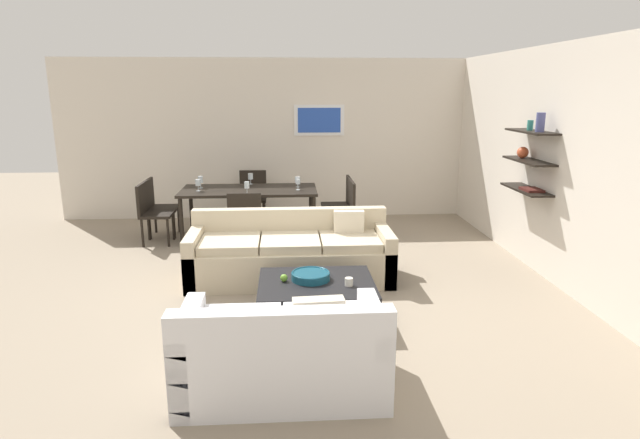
# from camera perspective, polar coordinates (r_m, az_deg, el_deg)

# --- Properties ---
(ground_plane) EXTENTS (18.00, 18.00, 0.00)m
(ground_plane) POSITION_cam_1_polar(r_m,az_deg,el_deg) (6.02, -2.89, -7.46)
(ground_plane) COLOR gray
(back_wall_unit) EXTENTS (8.40, 0.09, 2.70)m
(back_wall_unit) POSITION_cam_1_polar(r_m,az_deg,el_deg) (9.18, -1.46, 8.67)
(back_wall_unit) COLOR silver
(back_wall_unit) RESTS_ON ground
(right_wall_shelf_unit) EXTENTS (0.34, 8.20, 2.70)m
(right_wall_shelf_unit) POSITION_cam_1_polar(r_m,az_deg,el_deg) (6.98, 22.70, 5.93)
(right_wall_shelf_unit) COLOR silver
(right_wall_shelf_unit) RESTS_ON ground
(sofa_beige) EXTENTS (2.36, 0.90, 0.78)m
(sofa_beige) POSITION_cam_1_polar(r_m,az_deg,el_deg) (6.24, -3.13, -3.84)
(sofa_beige) COLOR beige
(sofa_beige) RESTS_ON ground
(loveseat_white) EXTENTS (1.51, 0.90, 0.78)m
(loveseat_white) POSITION_cam_1_polar(r_m,az_deg,el_deg) (4.03, -4.03, -14.21)
(loveseat_white) COLOR white
(loveseat_white) RESTS_ON ground
(coffee_table) EXTENTS (1.12, 0.91, 0.38)m
(coffee_table) POSITION_cam_1_polar(r_m,az_deg,el_deg) (5.20, -0.39, -8.71)
(coffee_table) COLOR black
(coffee_table) RESTS_ON ground
(decorative_bowl) EXTENTS (0.38, 0.38, 0.08)m
(decorative_bowl) POSITION_cam_1_polar(r_m,az_deg,el_deg) (5.17, -1.02, -6.07)
(decorative_bowl) COLOR navy
(decorative_bowl) RESTS_ON coffee_table
(candle_jar) EXTENTS (0.08, 0.08, 0.08)m
(candle_jar) POSITION_cam_1_polar(r_m,az_deg,el_deg) (5.03, 3.14, -6.74)
(candle_jar) COLOR silver
(candle_jar) RESTS_ON coffee_table
(apple_on_coffee_table) EXTENTS (0.07, 0.07, 0.07)m
(apple_on_coffee_table) POSITION_cam_1_polar(r_m,az_deg,el_deg) (5.14, -3.92, -6.31)
(apple_on_coffee_table) COLOR #669E2D
(apple_on_coffee_table) RESTS_ON coffee_table
(dining_table) EXTENTS (2.00, 0.94, 0.75)m
(dining_table) POSITION_cam_1_polar(r_m,az_deg,el_deg) (7.92, -7.66, 2.83)
(dining_table) COLOR black
(dining_table) RESTS_ON ground
(dining_chair_head) EXTENTS (0.44, 0.44, 0.88)m
(dining_chair_head) POSITION_cam_1_polar(r_m,az_deg,el_deg) (8.82, -7.26, 2.77)
(dining_chair_head) COLOR black
(dining_chair_head) RESTS_ON ground
(dining_chair_right_far) EXTENTS (0.44, 0.44, 0.88)m
(dining_chair_right_far) POSITION_cam_1_polar(r_m,az_deg,el_deg) (8.19, 2.33, 2.02)
(dining_chair_right_far) COLOR black
(dining_chair_right_far) RESTS_ON ground
(dining_chair_left_near) EXTENTS (0.44, 0.44, 0.88)m
(dining_chair_left_near) POSITION_cam_1_polar(r_m,az_deg,el_deg) (7.97, -17.85, 1.02)
(dining_chair_left_near) COLOR black
(dining_chair_left_near) RESTS_ON ground
(dining_chair_foot) EXTENTS (0.44, 0.44, 0.88)m
(dining_chair_foot) POSITION_cam_1_polar(r_m,az_deg,el_deg) (7.10, -8.07, 0.04)
(dining_chair_foot) COLOR black
(dining_chair_foot) RESTS_ON ground
(dining_chair_right_near) EXTENTS (0.44, 0.44, 0.88)m
(dining_chair_right_near) POSITION_cam_1_polar(r_m,az_deg,el_deg) (7.78, 2.66, 1.37)
(dining_chair_right_near) COLOR black
(dining_chair_right_near) RESTS_ON ground
(dining_chair_left_far) EXTENTS (0.44, 0.44, 0.88)m
(dining_chair_left_far) POSITION_cam_1_polar(r_m,az_deg,el_deg) (8.38, -17.16, 1.67)
(dining_chair_left_far) COLOR black
(dining_chair_left_far) RESTS_ON ground
(wine_glass_right_near) EXTENTS (0.07, 0.07, 0.16)m
(wine_glass_right_near) POSITION_cam_1_polar(r_m,az_deg,el_deg) (7.76, -2.40, 4.06)
(wine_glass_right_near) COLOR silver
(wine_glass_right_near) RESTS_ON dining_table
(wine_glass_right_far) EXTENTS (0.08, 0.08, 0.16)m
(wine_glass_right_far) POSITION_cam_1_polar(r_m,az_deg,el_deg) (7.99, -2.44, 4.31)
(wine_glass_right_far) COLOR silver
(wine_glass_right_far) RESTS_ON dining_table
(wine_glass_left_far) EXTENTS (0.07, 0.07, 0.18)m
(wine_glass_left_far) POSITION_cam_1_polar(r_m,az_deg,el_deg) (8.08, -12.80, 4.20)
(wine_glass_left_far) COLOR silver
(wine_glass_left_far) RESTS_ON dining_table
(wine_glass_left_near) EXTENTS (0.08, 0.08, 0.17)m
(wine_glass_left_near) POSITION_cam_1_polar(r_m,az_deg,el_deg) (7.86, -13.05, 3.87)
(wine_glass_left_near) COLOR silver
(wine_glass_left_near) RESTS_ON dining_table
(wine_glass_head) EXTENTS (0.08, 0.08, 0.17)m
(wine_glass_head) POSITION_cam_1_polar(r_m,az_deg,el_deg) (8.29, -7.52, 4.62)
(wine_glass_head) COLOR silver
(wine_glass_head) RESTS_ON dining_table
(wine_glass_foot) EXTENTS (0.07, 0.07, 0.18)m
(wine_glass_foot) POSITION_cam_1_polar(r_m,az_deg,el_deg) (7.48, -7.91, 3.67)
(wine_glass_foot) COLOR silver
(wine_glass_foot) RESTS_ON dining_table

